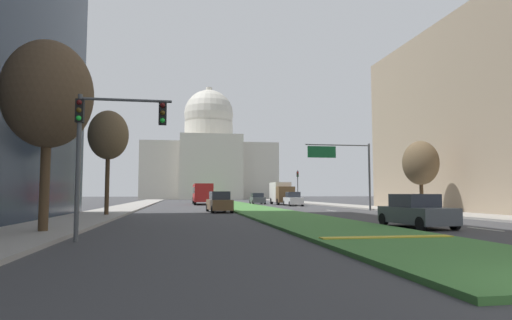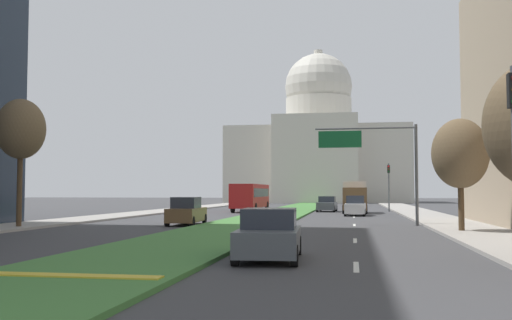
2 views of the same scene
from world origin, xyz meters
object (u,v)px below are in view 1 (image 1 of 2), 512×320
sedan_distant (293,199)px  city_bus (202,192)px  overhead_guide_sign (345,162)px  box_truck_delivery (281,193)px  sedan_far_horizon (257,199)px  street_tree_right_mid (421,163)px  sedan_midblock (219,203)px  street_tree_left_mid (108,136)px  capitol_building (209,159)px  traffic_light_far_right (298,182)px  traffic_light_near_left (104,134)px  sedan_lead_stopped (416,212)px  street_tree_left_near (48,95)px

sedan_distant → city_bus: bearing=140.7°
overhead_guide_sign → box_truck_delivery: (-1.37, 21.10, -3.01)m
sedan_distant → sedan_far_horizon: size_ratio=1.02×
street_tree_right_mid → sedan_midblock: 17.35m
street_tree_left_mid → sedan_midblock: 11.28m
capitol_building → overhead_guide_sign: bearing=-84.0°
capitol_building → sedan_distant: 66.09m
traffic_light_far_right → sedan_distant: size_ratio=1.13×
overhead_guide_sign → sedan_midblock: overhead_guide_sign is taller
capitol_building → sedan_far_horizon: bearing=-85.8°
traffic_light_near_left → traffic_light_far_right: 52.90m
overhead_guide_sign → sedan_distant: size_ratio=1.43×
sedan_lead_stopped → city_bus: city_bus is taller
overhead_guide_sign → city_bus: bearing=117.7°
street_tree_left_near → city_bus: 45.16m
street_tree_left_near → street_tree_left_mid: 13.11m
sedan_distant → box_truck_delivery: size_ratio=0.72×
street_tree_right_mid → sedan_far_horizon: (-8.35, 30.96, -3.38)m
sedan_distant → city_bus: size_ratio=0.42×
capitol_building → traffic_light_far_right: size_ratio=6.89×
street_tree_left_near → street_tree_right_mid: bearing=28.7°
street_tree_right_mid → sedan_midblock: bearing=163.3°
traffic_light_near_left → traffic_light_far_right: (20.54, 48.75, -0.48)m
capitol_building → street_tree_left_mid: bearing=-98.1°
box_truck_delivery → sedan_far_horizon: bearing=131.1°
sedan_lead_stopped → city_bus: (-8.40, 43.61, 1.00)m
traffic_light_far_right → sedan_far_horizon: (-6.60, -1.13, -2.53)m
capitol_building → box_truck_delivery: size_ratio=5.60×
traffic_light_near_left → sedan_midblock: 22.55m
capitol_building → sedan_far_horizon: (4.09, -55.19, -10.25)m
traffic_light_far_right → street_tree_left_mid: 40.11m
box_truck_delivery → city_bus: bearing=165.8°
capitol_building → street_tree_right_mid: 87.31m
capitol_building → sedan_midblock: bearing=-92.7°
street_tree_left_near → sedan_lead_stopped: bearing=2.0°
capitol_building → street_tree_left_mid: capitol_building is taller
sedan_far_horizon → box_truck_delivery: (2.94, -3.36, 0.90)m
traffic_light_near_left → sedan_midblock: traffic_light_near_left is taller
sedan_midblock → box_truck_delivery: (10.90, 22.71, 0.83)m
traffic_light_far_right → city_bus: (-14.89, -1.64, -1.54)m
capitol_building → sedan_distant: capitol_building is taller
traffic_light_far_right → street_tree_left_mid: size_ratio=0.68×
traffic_light_near_left → street_tree_right_mid: street_tree_right_mid is taller
street_tree_right_mid → sedan_far_horizon: size_ratio=1.34×
traffic_light_near_left → city_bus: 47.49m
sedan_midblock → capitol_building: bearing=87.3°
sedan_distant → street_tree_right_mid: bearing=-75.8°
street_tree_left_mid → sedan_lead_stopped: size_ratio=1.81×
street_tree_left_mid → street_tree_right_mid: size_ratio=1.27×
traffic_light_far_right → sedan_lead_stopped: (-6.49, -45.26, -2.54)m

